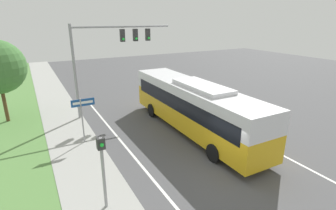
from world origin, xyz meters
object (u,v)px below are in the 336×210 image
object	(u,v)px
signal_gantry	(109,48)
pedestrian_signal	(103,162)
street_sign	(83,112)
bus	(193,104)

from	to	relation	value
signal_gantry	pedestrian_signal	size ratio (longest dim) A/B	2.44
pedestrian_signal	signal_gantry	bearing A→B (deg)	71.13
signal_gantry	street_sign	world-z (taller)	signal_gantry
bus	street_sign	xyz separation A→B (m)	(-6.58, 1.54, 0.12)
bus	signal_gantry	bearing A→B (deg)	121.38
bus	street_sign	distance (m)	6.76
pedestrian_signal	street_sign	distance (m)	6.17
signal_gantry	pedestrian_signal	bearing A→B (deg)	-108.87
bus	street_sign	size ratio (longest dim) A/B	4.31
bus	signal_gantry	size ratio (longest dim) A/B	1.62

